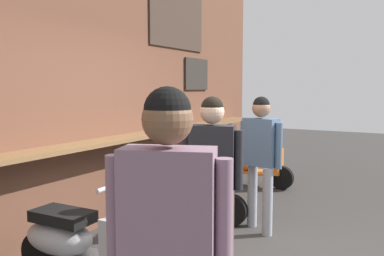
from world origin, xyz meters
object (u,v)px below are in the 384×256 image
Objects in this scene: scooter_orange at (250,163)px; scooter_black at (190,190)px; shopper_with_handbag at (171,233)px; scooter_silver at (74,242)px; shopper_passing at (212,166)px; shopper_browsing at (260,149)px.

scooter_black is at bearing -88.24° from scooter_orange.
scooter_black is 3.44m from shopper_with_handbag.
scooter_silver is 0.81× the size of shopper_with_handbag.
scooter_silver is 2.03m from scooter_black.
shopper_with_handbag is 1.85m from shopper_passing.
scooter_black is at bearing 8.29° from shopper_with_handbag.
shopper_with_handbag is (-5.08, -1.61, 0.68)m from scooter_orange.
scooter_silver and scooter_black have the same top height.
shopper_browsing reaches higher than scooter_silver.
shopper_browsing is (-2.08, -0.94, 0.61)m from scooter_orange.
scooter_orange is 0.81× the size of shopper_with_handbag.
shopper_passing is at bearing 37.94° from scooter_silver.
scooter_orange is at bearing -2.74° from shopper_with_handbag.
scooter_silver is at bearing -93.54° from scooter_black.
shopper_with_handbag reaches higher than scooter_orange.
shopper_with_handbag is 1.07× the size of shopper_browsing.
shopper_with_handbag is at bearing 23.17° from shopper_browsing.
scooter_orange is (4.16, 0.00, 0.00)m from scooter_silver.
shopper_browsing is at bearing -17.58° from shopper_passing.
shopper_browsing is 1.28m from shopper_passing.
shopper_passing reaches higher than scooter_silver.
shopper_passing reaches higher than shopper_browsing.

